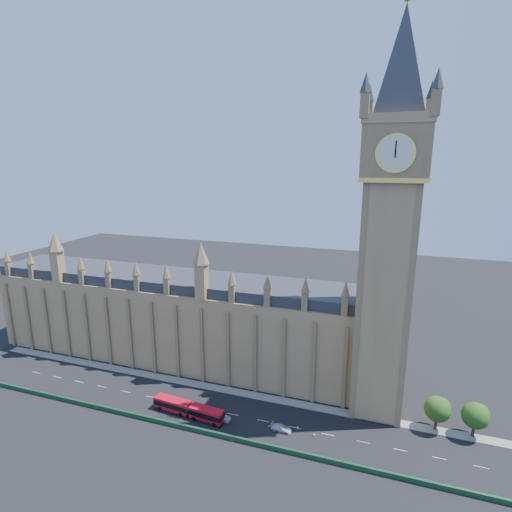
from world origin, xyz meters
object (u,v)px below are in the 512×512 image
(car_silver, at_px, (221,417))
(car_grey, at_px, (203,418))
(red_bus, at_px, (188,409))
(car_white, at_px, (281,428))

(car_silver, bearing_deg, car_grey, 113.51)
(red_bus, distance_m, car_silver, 8.55)
(red_bus, xyz_separation_m, car_white, (23.66, 1.70, -1.00))
(car_grey, relative_size, car_silver, 0.84)
(car_silver, xyz_separation_m, car_white, (15.20, 0.90, -0.09))
(car_grey, distance_m, car_white, 19.34)
(red_bus, xyz_separation_m, car_grey, (4.46, -0.65, -1.03))
(car_white, bearing_deg, red_bus, 96.73)
(car_silver, bearing_deg, red_bus, 98.94)
(red_bus, height_order, car_silver, red_bus)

